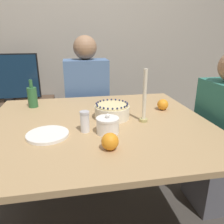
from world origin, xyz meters
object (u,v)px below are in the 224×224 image
Objects in this scene: sugar_bowl at (108,125)px; person_woman_floral at (221,145)px; cake at (112,111)px; person_man_blue_shirt at (88,110)px; tv_monitor at (6,78)px; sugar_shaker at (85,122)px; candle at (144,100)px; bottle at (32,97)px.

person_woman_floral is at bearing 10.69° from sugar_bowl.
person_man_blue_shirt reaches higher than cake.
person_man_blue_shirt is (-0.11, 0.74, -0.24)m from cake.
tv_monitor is at bearing -21.44° from person_man_blue_shirt.
person_man_blue_shirt is (-0.04, 0.96, -0.24)m from sugar_bowl.
person_woman_floral reaches higher than cake.
person_woman_floral is at bearing 138.07° from person_man_blue_shirt.
cake is 0.26m from sugar_shaker.
person_man_blue_shirt is at bearing 48.07° from person_woman_floral.
sugar_bowl is 0.19× the size of tv_monitor.
sugar_shaker is 0.10× the size of person_woman_floral.
person_man_blue_shirt is at bearing -21.44° from tv_monitor.
bottle is (-0.71, 0.42, -0.06)m from candle.
sugar_bowl is 1.52m from tv_monitor.
sugar_shaker is at bearing 85.39° from person_man_blue_shirt.
candle reaches higher than sugar_shaker.
tv_monitor is (-0.36, 0.72, 0.02)m from bottle.
bottle is at bearing -63.31° from tv_monitor.
candle is at bearing -27.19° from cake.
bottle is at bearing 149.25° from candle.
person_man_blue_shirt reaches higher than person_woman_floral.
sugar_shaker is 0.10× the size of person_man_blue_shirt.
bottle is at bearing 130.39° from sugar_bowl.
candle reaches higher than cake.
tv_monitor is (-0.78, 0.31, 0.29)m from person_man_blue_shirt.
sugar_shaker is 1.42m from tv_monitor.
candle is 0.83m from bottle.
sugar_shaker is at bearing -166.36° from candle.
tv_monitor is at bearing 56.51° from person_woman_floral.
cake is 1.79× the size of sugar_bowl.
tv_monitor reaches higher than sugar_shaker.
sugar_bowl is at bearing 100.69° from person_woman_floral.
cake is at bearing 152.81° from candle.
candle is (0.36, 0.09, 0.07)m from sugar_shaker.
candle reaches higher than bottle.
person_woman_floral is at bearing -33.49° from tv_monitor.
tv_monitor is (-0.71, 1.23, 0.04)m from sugar_shaker.
sugar_bowl reaches higher than cake.
candle is 0.28× the size of person_woman_floral.
cake is 1.38m from tv_monitor.
cake is 0.69× the size of candle.
person_woman_floral reaches higher than bottle.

